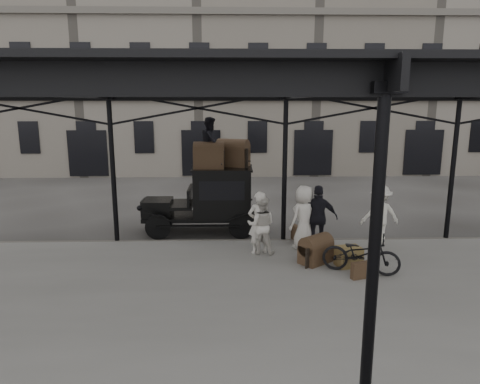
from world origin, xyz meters
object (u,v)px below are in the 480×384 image
(taxi, at_px, (212,197))
(bicycle, at_px, (361,254))
(porter_left, at_px, (259,223))
(steamer_trunk_platform, at_px, (316,251))
(steamer_trunk_roof_near, at_px, (209,157))
(porter_official, at_px, (318,217))

(taxi, height_order, bicycle, taxi)
(porter_left, xyz_separation_m, bicycle, (2.36, -1.47, -0.38))
(porter_left, relative_size, steamer_trunk_platform, 2.05)
(steamer_trunk_roof_near, bearing_deg, bicycle, -41.91)
(steamer_trunk_roof_near, bearing_deg, taxi, 73.90)
(taxi, distance_m, steamer_trunk_roof_near, 1.35)
(taxi, relative_size, bicycle, 1.99)
(steamer_trunk_platform, bearing_deg, porter_official, 37.82)
(porter_official, distance_m, bicycle, 1.95)
(taxi, height_order, steamer_trunk_platform, taxi)
(steamer_trunk_platform, bearing_deg, taxi, 92.57)
(taxi, relative_size, steamer_trunk_platform, 4.34)
(taxi, height_order, porter_left, taxi)
(bicycle, xyz_separation_m, steamer_trunk_platform, (-0.95, 0.70, -0.17))
(bicycle, bearing_deg, taxi, 63.70)
(porter_left, height_order, steamer_trunk_roof_near, steamer_trunk_roof_near)
(steamer_trunk_roof_near, distance_m, steamer_trunk_platform, 4.59)
(taxi, xyz_separation_m, steamer_trunk_roof_near, (-0.08, -0.25, 1.32))
(taxi, xyz_separation_m, porter_official, (3.03, -2.11, -0.14))
(porter_official, relative_size, steamer_trunk_roof_near, 1.92)
(porter_official, bearing_deg, steamer_trunk_roof_near, -23.76)
(porter_left, bearing_deg, bicycle, 133.93)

